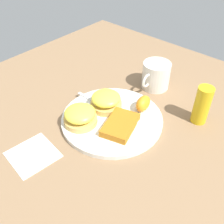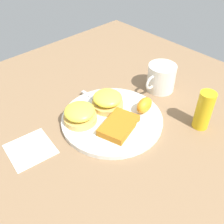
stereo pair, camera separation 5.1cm
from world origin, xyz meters
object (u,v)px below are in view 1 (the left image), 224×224
condiment_bottle (202,105)px  cup (156,75)px  fork (110,109)px  orange_wedge (143,103)px  hashbrown_patty (120,125)px  sandwich_benedict_left (106,101)px  sandwich_benedict_right (80,116)px

condiment_bottle → cup: bearing=-107.3°
fork → condiment_bottle: size_ratio=1.98×
cup → condiment_bottle: size_ratio=1.05×
orange_wedge → fork: orange_wedge is taller
hashbrown_patty → cup: bearing=-167.9°
sandwich_benedict_left → condiment_bottle: bearing=121.8°
sandwich_benedict_left → fork: sandwich_benedict_left is taller
hashbrown_patty → cup: (-0.24, -0.05, 0.02)m
sandwich_benedict_right → cup: cup is taller
sandwich_benedict_left → sandwich_benedict_right: same height
sandwich_benedict_right → condiment_bottle: bearing=135.4°
sandwich_benedict_left → cup: cup is taller
sandwich_benedict_right → hashbrown_patty: bearing=120.3°
orange_wedge → cup: 0.15m
sandwich_benedict_right → hashbrown_patty: (-0.06, 0.10, -0.01)m
sandwich_benedict_right → cup: (-0.30, 0.04, 0.01)m
fork → cup: cup is taller
hashbrown_patty → orange_wedge: 0.10m
hashbrown_patty → cup: cup is taller
hashbrown_patty → sandwich_benedict_right: bearing=-59.7°
condiment_bottle → hashbrown_patty: bearing=-37.4°
orange_wedge → sandwich_benedict_right: bearing=-30.7°
cup → sandwich_benedict_right: bearing=-8.4°
sandwich_benedict_right → cup: bearing=171.6°
orange_wedge → fork: 0.10m
hashbrown_patty → orange_wedge: orange_wedge is taller
sandwich_benedict_left → hashbrown_patty: sandwich_benedict_left is taller
sandwich_benedict_left → condiment_bottle: 0.27m
sandwich_benedict_right → fork: 0.10m
orange_wedge → condiment_bottle: bearing=119.2°
cup → hashbrown_patty: bearing=12.1°
orange_wedge → fork: size_ratio=0.26×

